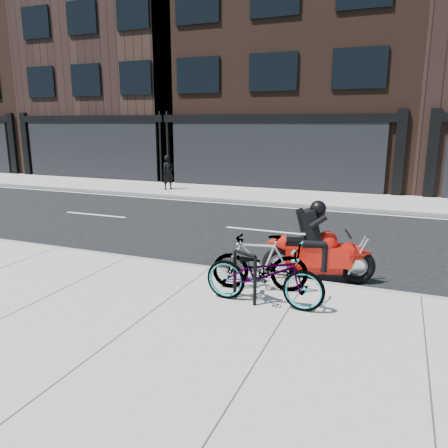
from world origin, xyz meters
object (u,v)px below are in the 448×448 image
at_px(bicycle_front, 264,274).
at_px(pedestrian, 168,172).
at_px(bicycle_rear, 260,263).
at_px(bike_rack, 245,273).
at_px(motorcycle, 324,249).

relative_size(bicycle_front, pedestrian, 1.32).
distance_m(bicycle_rear, pedestrian, 12.52).
bearing_deg(bike_rack, motorcycle, 60.32).
height_order(bicycle_front, pedestrian, pedestrian).
height_order(bicycle_rear, pedestrian, pedestrian).
distance_m(bicycle_front, bicycle_rear, 0.63).
relative_size(bicycle_front, bicycle_rear, 1.18).
bearing_deg(bicycle_rear, pedestrian, -155.96).
relative_size(bicycle_front, motorcycle, 0.94).
bearing_deg(bicycle_front, bicycle_rear, 24.07).
bearing_deg(bicycle_front, pedestrian, 36.24).
height_order(bike_rack, motorcycle, motorcycle).
bearing_deg(motorcycle, bicycle_rear, -143.54).
bearing_deg(motorcycle, pedestrian, 117.87).
bearing_deg(bike_rack, bicycle_rear, 82.55).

